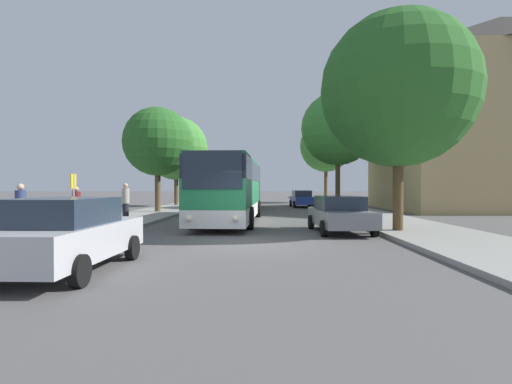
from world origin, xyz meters
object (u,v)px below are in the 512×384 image
at_px(pedestrian_waiting_near, 76,206).
at_px(parked_car_right_far, 302,199).
at_px(bus_front, 231,189).
at_px(parked_car_right_near, 340,214).
at_px(tree_left_near, 176,148).
at_px(tree_right_mid, 338,129).
at_px(pedestrian_waiting_far, 21,209).
at_px(bus_stop_sign, 74,194).
at_px(pedestrian_walking_back, 126,202).
at_px(bus_middle, 243,189).
at_px(parked_car_left_curb, 66,234).
at_px(tree_left_far, 158,142).
at_px(tree_right_far, 326,146).
at_px(tree_right_near, 398,90).

bearing_deg(pedestrian_waiting_near, parked_car_right_far, -38.74).
height_order(bus_front, parked_car_right_near, bus_front).
distance_m(tree_left_near, tree_right_mid, 15.27).
distance_m(bus_front, pedestrian_waiting_far, 9.88).
relative_size(bus_stop_sign, pedestrian_walking_back, 1.21).
relative_size(bus_middle, parked_car_left_curb, 2.43).
height_order(tree_left_near, tree_left_far, tree_left_near).
xyz_separation_m(bus_stop_sign, pedestrian_walking_back, (0.91, 3.46, -0.46)).
xyz_separation_m(tree_left_near, tree_right_mid, (14.67, -4.05, 1.25)).
bearing_deg(pedestrian_waiting_far, tree_left_near, -176.78).
relative_size(parked_car_right_far, tree_right_far, 0.50).
xyz_separation_m(pedestrian_waiting_near, tree_right_near, (13.66, -1.70, 4.67)).
xyz_separation_m(parked_car_left_curb, pedestrian_waiting_far, (-4.22, 5.21, 0.25)).
bearing_deg(tree_left_far, tree_left_near, 95.36).
distance_m(parked_car_left_curb, pedestrian_waiting_far, 6.71).
height_order(tree_left_far, tree_right_far, tree_right_far).
distance_m(bus_stop_sign, pedestrian_waiting_near, 1.85).
distance_m(bus_middle, parked_car_right_near, 20.46).
bearing_deg(bus_stop_sign, pedestrian_waiting_near, 112.05).
relative_size(tree_left_far, tree_right_mid, 0.74).
relative_size(parked_car_right_near, pedestrian_waiting_near, 2.64).
height_order(bus_front, pedestrian_walking_back, bus_front).
relative_size(bus_front, parked_car_left_curb, 2.66).
height_order(bus_middle, tree_right_far, tree_right_far).
height_order(parked_car_right_far, tree_right_mid, tree_right_mid).
distance_m(bus_middle, tree_left_far, 10.62).
xyz_separation_m(parked_car_left_curb, tree_right_mid, (10.64, 25.30, 5.96)).
height_order(pedestrian_waiting_near, tree_left_near, tree_left_near).
relative_size(parked_car_right_near, pedestrian_walking_back, 2.40).
bearing_deg(pedestrian_walking_back, parked_car_right_far, -29.85).
bearing_deg(bus_front, tree_left_near, 113.28).
xyz_separation_m(parked_car_right_far, tree_left_far, (-10.92, -8.92, 4.22)).
bearing_deg(parked_car_right_far, parked_car_right_near, 86.25).
xyz_separation_m(tree_left_far, tree_right_mid, (13.70, 6.22, 1.78)).
height_order(pedestrian_waiting_far, tree_right_mid, tree_right_mid).
xyz_separation_m(bus_front, tree_left_near, (-6.65, 17.03, 3.79)).
relative_size(parked_car_right_far, pedestrian_waiting_near, 2.74).
height_order(bus_stop_sign, pedestrian_waiting_near, bus_stop_sign).
distance_m(bus_front, bus_middle, 15.19).
distance_m(parked_car_left_curb, pedestrian_waiting_near, 9.76).
bearing_deg(tree_left_near, parked_car_left_curb, -82.18).
xyz_separation_m(parked_car_right_near, pedestrian_waiting_near, (-11.46, 1.23, 0.25)).
distance_m(bus_front, parked_car_right_near, 6.78).
bearing_deg(parked_car_right_near, tree_left_far, -50.11).
xyz_separation_m(pedestrian_waiting_near, tree_right_mid, (14.62, 16.39, 5.77)).
distance_m(parked_car_right_far, tree_right_far, 12.46).
bearing_deg(parked_car_right_far, tree_right_near, 92.33).
relative_size(bus_middle, bus_stop_sign, 4.87).
bearing_deg(tree_left_far, tree_right_near, -42.96).
xyz_separation_m(bus_middle, pedestrian_waiting_near, (-6.47, -18.59, -0.69)).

